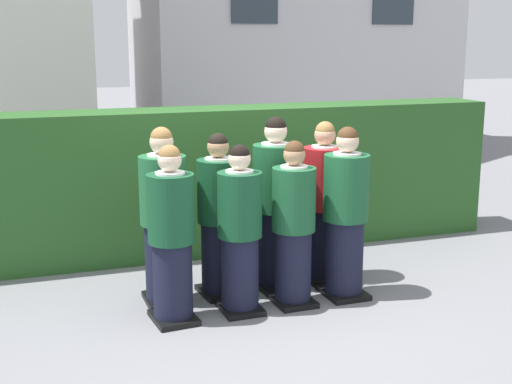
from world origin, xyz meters
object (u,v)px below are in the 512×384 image
object	(u,v)px
student_front_row_1	(240,234)
student_rear_row_1	(219,219)
student_front_row_3	(345,217)
student_in_red_blazer	(323,206)
student_rear_row_0	(164,221)
student_rear_row_2	(275,207)
student_front_row_0	(172,239)
student_front_row_2	(293,228)

from	to	relation	value
student_front_row_1	student_rear_row_1	size ratio (longest dim) A/B	0.97
student_front_row_3	student_in_red_blazer	bearing A→B (deg)	90.01
student_rear_row_0	student_rear_row_1	distance (m)	0.55
student_rear_row_1	student_rear_row_2	size ratio (longest dim) A/B	0.93
student_front_row_0	student_rear_row_0	size ratio (longest dim) A/B	0.94
student_rear_row_0	student_rear_row_2	xyz separation A→B (m)	(1.13, 0.06, 0.02)
student_front_row_1	student_rear_row_0	bearing A→B (deg)	143.44
student_front_row_2	student_rear_row_2	xyz separation A→B (m)	(0.00, 0.48, 0.08)
student_front_row_2	student_in_red_blazer	world-z (taller)	student_in_red_blazer
student_front_row_0	student_front_row_1	world-z (taller)	student_front_row_0
student_front_row_3	student_in_red_blazer	world-z (taller)	student_front_row_3
student_rear_row_0	student_rear_row_1	world-z (taller)	student_rear_row_0
student_front_row_3	student_rear_row_1	size ratio (longest dim) A/B	1.04
student_rear_row_1	student_in_red_blazer	size ratio (longest dim) A/B	0.97
student_front_row_0	student_front_row_3	world-z (taller)	student_front_row_3
student_rear_row_1	student_rear_row_0	bearing A→B (deg)	-176.25
student_front_row_2	student_rear_row_0	size ratio (longest dim) A/B	0.93
student_front_row_0	student_front_row_3	size ratio (longest dim) A/B	0.95
student_rear_row_0	student_in_red_blazer	bearing A→B (deg)	3.52
student_front_row_0	student_in_red_blazer	size ratio (longest dim) A/B	0.96
student_front_row_0	student_front_row_2	distance (m)	1.16
student_in_red_blazer	student_front_row_3	bearing A→B (deg)	-89.99
student_rear_row_2	student_front_row_0	bearing A→B (deg)	-155.65
student_front_row_0	student_front_row_1	distance (m)	0.63
student_front_row_3	student_rear_row_1	xyz separation A→B (m)	(-1.13, 0.43, -0.03)
student_front_row_1	student_in_red_blazer	bearing A→B (deg)	26.98
student_front_row_2	student_rear_row_1	bearing A→B (deg)	141.59
student_front_row_3	student_rear_row_2	world-z (taller)	student_rear_row_2
student_rear_row_2	student_rear_row_1	bearing A→B (deg)	-177.88
student_front_row_2	student_rear_row_1	size ratio (longest dim) A/B	0.98
student_front_row_1	student_in_red_blazer	xyz separation A→B (m)	(1.07, 0.55, 0.05)
student_rear_row_2	student_in_red_blazer	size ratio (longest dim) A/B	1.04
student_front_row_0	student_rear_row_0	world-z (taller)	student_rear_row_0
student_front_row_1	student_front_row_2	xyz separation A→B (m)	(0.53, 0.02, 0.00)
student_front_row_1	student_rear_row_2	distance (m)	0.73
student_front_row_1	student_front_row_3	xyz separation A→B (m)	(1.07, 0.05, 0.05)
student_front_row_3	student_front_row_0	bearing A→B (deg)	-177.64
student_front_row_1	student_rear_row_2	world-z (taller)	student_rear_row_2
student_front_row_1	student_rear_row_0	world-z (taller)	student_rear_row_0
student_in_red_blazer	student_front_row_1	bearing A→B (deg)	-153.02
student_rear_row_0	student_rear_row_1	size ratio (longest dim) A/B	1.05
student_rear_row_1	student_front_row_1	bearing A→B (deg)	-83.48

